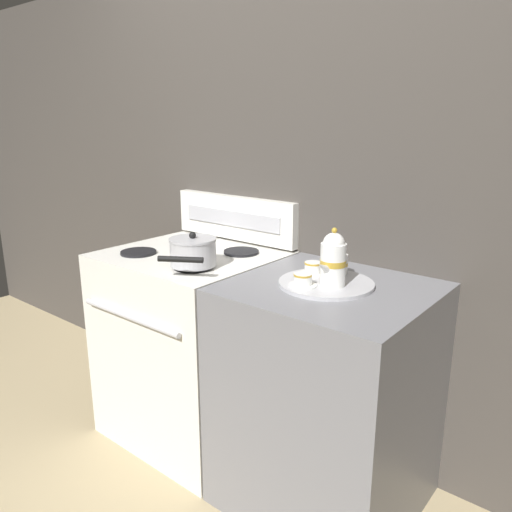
# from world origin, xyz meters

# --- Properties ---
(ground_plane) EXTENTS (6.00, 6.00, 0.00)m
(ground_plane) POSITION_xyz_m (0.00, 0.00, 0.00)
(ground_plane) COLOR tan
(wall_back) EXTENTS (6.00, 0.05, 2.20)m
(wall_back) POSITION_xyz_m (0.00, 0.35, 1.10)
(wall_back) COLOR #423D38
(wall_back) RESTS_ON ground
(stove) EXTENTS (0.73, 0.69, 0.90)m
(stove) POSITION_xyz_m (-0.36, -0.00, 0.45)
(stove) COLOR silver
(stove) RESTS_ON ground
(control_panel) EXTENTS (0.72, 0.05, 0.21)m
(control_panel) POSITION_xyz_m (-0.36, 0.31, 1.01)
(control_panel) COLOR silver
(control_panel) RESTS_ON stove
(side_counter) EXTENTS (0.70, 0.66, 0.89)m
(side_counter) POSITION_xyz_m (0.37, 0.00, 0.45)
(side_counter) COLOR slate
(side_counter) RESTS_ON ground
(saucepan) EXTENTS (0.26, 0.30, 0.14)m
(saucepan) POSITION_xyz_m (-0.18, -0.15, 0.96)
(saucepan) COLOR #B7B7BC
(saucepan) RESTS_ON stove
(serving_tray) EXTENTS (0.34, 0.34, 0.01)m
(serving_tray) POSITION_xyz_m (0.35, -0.00, 0.90)
(serving_tray) COLOR #B2B2B7
(serving_tray) RESTS_ON side_counter
(teapot) EXTENTS (0.09, 0.15, 0.21)m
(teapot) POSITION_xyz_m (0.39, -0.02, 1.00)
(teapot) COLOR white
(teapot) RESTS_ON serving_tray
(teacup_left) EXTENTS (0.10, 0.10, 0.05)m
(teacup_left) POSITION_xyz_m (0.26, 0.05, 0.93)
(teacup_left) COLOR white
(teacup_left) RESTS_ON serving_tray
(teacup_right) EXTENTS (0.10, 0.10, 0.05)m
(teacup_right) POSITION_xyz_m (0.31, -0.10, 0.93)
(teacup_right) COLOR white
(teacup_right) RESTS_ON serving_tray
(creamer_jug) EXTENTS (0.07, 0.07, 0.07)m
(creamer_jug) POSITION_xyz_m (0.33, 0.11, 0.94)
(creamer_jug) COLOR white
(creamer_jug) RESTS_ON serving_tray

